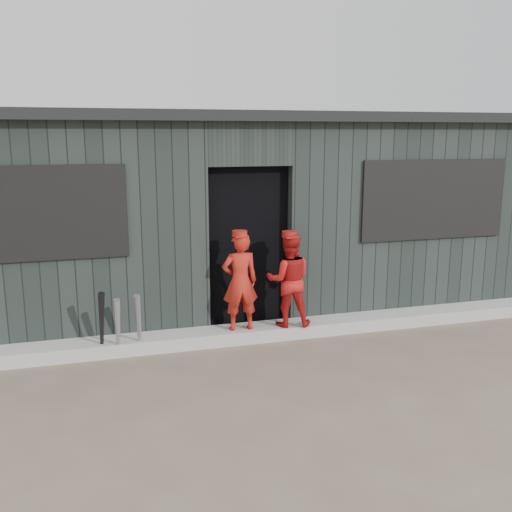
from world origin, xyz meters
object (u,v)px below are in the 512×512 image
object	(u,v)px
bat_right	(102,325)
player_red_right	(289,280)
bat_left	(118,328)
player_red_left	(240,282)
bat_mid	(139,324)
player_grey_back	(267,273)
dugout	(223,212)

from	to	relation	value
bat_right	player_red_right	distance (m)	2.15
bat_left	bat_right	bearing A→B (deg)	165.00
player_red_left	bat_mid	bearing A→B (deg)	6.48
bat_left	bat_right	world-z (taller)	bat_right
player_grey_back	dugout	xyz separation A→B (m)	(-0.30, 1.16, 0.63)
bat_right	player_red_left	size ratio (longest dim) A/B	0.71
bat_right	player_red_left	bearing A→B (deg)	4.66
bat_left	player_red_right	xyz separation A→B (m)	(1.96, 0.16, 0.35)
bat_left	player_red_left	distance (m)	1.44
player_red_right	dugout	bearing A→B (deg)	-64.04
dugout	bat_left	bearing A→B (deg)	-129.79
bat_left	dugout	xyz separation A→B (m)	(1.58, 1.89, 0.94)
bat_mid	player_red_left	size ratio (longest dim) A/B	0.64
bat_mid	player_grey_back	xyz separation A→B (m)	(1.66, 0.69, 0.30)
bat_mid	dugout	xyz separation A→B (m)	(1.35, 1.85, 0.93)
bat_right	player_red_right	xyz separation A→B (m)	(2.13, 0.11, 0.31)
bat_left	bat_right	distance (m)	0.17
bat_left	bat_right	size ratio (longest dim) A/B	0.89
bat_right	player_red_left	distance (m)	1.58
player_red_right	dugout	size ratio (longest dim) A/B	0.13
player_grey_back	dugout	distance (m)	1.35
player_red_left	player_red_right	size ratio (longest dim) A/B	1.03
bat_left	player_red_right	world-z (taller)	player_red_right
player_grey_back	dugout	size ratio (longest dim) A/B	0.16
bat_left	dugout	distance (m)	2.64
player_red_left	bat_right	bearing A→B (deg)	4.95
player_red_left	player_grey_back	distance (m)	0.76
player_red_right	dugout	xyz separation A→B (m)	(-0.39, 1.74, 0.59)
player_red_left	player_grey_back	xyz separation A→B (m)	(0.50, 0.56, -0.06)
bat_right	player_red_right	size ratio (longest dim) A/B	0.73
bat_right	player_grey_back	size ratio (longest dim) A/B	0.61
bat_left	dugout	bearing A→B (deg)	50.21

